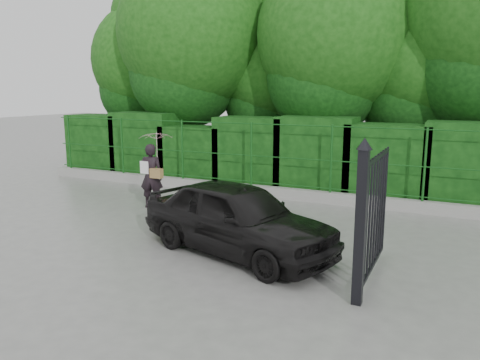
% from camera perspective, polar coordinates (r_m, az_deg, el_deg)
% --- Properties ---
extents(ground, '(80.00, 80.00, 0.00)m').
position_cam_1_polar(ground, '(9.91, -11.60, -6.80)').
color(ground, gray).
extents(kerb, '(14.00, 0.25, 0.30)m').
position_cam_1_polar(kerb, '(13.60, -0.17, -1.08)').
color(kerb, '#9E9E99').
rests_on(kerb, ground).
extents(fence, '(14.13, 0.06, 1.80)m').
position_cam_1_polar(fence, '(13.33, 0.68, 3.26)').
color(fence, '#144E16').
rests_on(fence, kerb).
extents(hedge, '(14.20, 1.20, 2.23)m').
position_cam_1_polar(hedge, '(14.32, 1.74, 3.24)').
color(hedge, black).
rests_on(hedge, ground).
extents(trees, '(17.10, 6.15, 8.08)m').
position_cam_1_polar(trees, '(15.99, 8.94, 16.69)').
color(trees, black).
rests_on(trees, ground).
extents(gate, '(0.22, 2.33, 2.36)m').
position_cam_1_polar(gate, '(7.09, 15.24, -4.11)').
color(gate, black).
rests_on(gate, ground).
extents(woman, '(0.92, 0.86, 1.95)m').
position_cam_1_polar(woman, '(12.03, -10.41, 2.51)').
color(woman, black).
rests_on(woman, ground).
extents(car, '(4.24, 2.67, 1.34)m').
position_cam_1_polar(car, '(8.62, -0.34, -4.60)').
color(car, black).
rests_on(car, ground).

